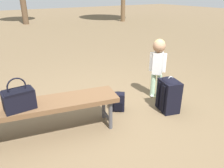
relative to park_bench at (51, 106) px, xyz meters
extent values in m
plane|color=brown|center=(0.81, -0.03, -0.39)|extent=(40.00, 40.00, 0.00)
cube|color=brown|center=(0.00, 0.00, 0.03)|extent=(1.65, 0.71, 0.06)
cylinder|color=#47474C|center=(0.71, 0.00, -0.20)|extent=(0.05, 0.05, 0.39)
cylinder|color=#47474C|center=(0.66, -0.28, -0.20)|extent=(0.05, 0.05, 0.39)
cylinder|color=#47474C|center=(0.69, -0.14, -0.29)|extent=(0.10, 0.28, 0.04)
cube|color=black|center=(-0.33, 0.00, 0.17)|extent=(0.33, 0.20, 0.22)
cube|color=black|center=(-0.33, 0.00, 0.27)|extent=(0.30, 0.20, 0.02)
torus|color=black|center=(-0.33, 0.00, 0.33)|extent=(0.20, 0.03, 0.20)
cylinder|color=#B2D8B2|center=(1.81, 0.07, -0.19)|extent=(0.08, 0.08, 0.41)
cylinder|color=#B2D8B2|center=(1.74, 0.15, -0.19)|extent=(0.08, 0.08, 0.41)
ellipsoid|color=white|center=(1.79, 0.06, -0.37)|extent=(0.10, 0.10, 0.04)
ellipsoid|color=white|center=(1.73, 0.13, -0.37)|extent=(0.10, 0.10, 0.04)
cube|color=white|center=(1.77, 0.11, 0.19)|extent=(0.19, 0.20, 0.35)
cylinder|color=white|center=(1.84, 0.03, 0.21)|extent=(0.06, 0.06, 0.30)
cylinder|color=white|center=(1.71, 0.19, 0.21)|extent=(0.06, 0.06, 0.30)
sphere|color=#A57A5B|center=(1.77, 0.11, 0.46)|extent=(0.19, 0.19, 0.19)
sphere|color=tan|center=(1.78, 0.12, 0.48)|extent=(0.18, 0.18, 0.18)
cube|color=black|center=(1.62, -0.33, -0.16)|extent=(0.31, 0.37, 0.47)
ellipsoid|color=black|center=(1.62, -0.33, 0.06)|extent=(0.30, 0.35, 0.11)
cube|color=black|center=(1.75, -0.36, -0.23)|extent=(0.09, 0.22, 0.21)
cube|color=black|center=(1.52, -0.22, -0.16)|extent=(0.03, 0.06, 0.40)
cube|color=black|center=(1.48, -0.36, -0.16)|extent=(0.03, 0.06, 0.40)
torus|color=#B2B2B7|center=(1.62, -0.33, 0.11)|extent=(0.08, 0.03, 0.08)
cube|color=black|center=(1.00, 0.06, -0.26)|extent=(0.23, 0.21, 0.27)
ellipsoid|color=black|center=(1.00, 0.06, -0.13)|extent=(0.22, 0.20, 0.06)
cube|color=black|center=(0.96, 0.00, -0.30)|extent=(0.12, 0.09, 0.12)
cube|color=black|center=(1.08, 0.10, -0.26)|extent=(0.03, 0.03, 0.23)
cube|color=black|center=(1.01, 0.15, -0.26)|extent=(0.03, 0.03, 0.23)
torus|color=black|center=(1.00, 0.06, -0.11)|extent=(0.03, 0.04, 0.04)
camera|label=1|loc=(-0.59, -2.31, 1.26)|focal=35.05mm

